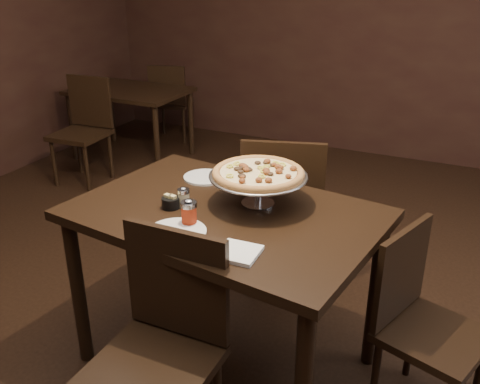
% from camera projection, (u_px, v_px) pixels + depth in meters
% --- Properties ---
extents(room, '(6.04, 7.04, 2.84)m').
position_uv_depth(room, '(230.00, 87.00, 2.10)').
color(room, black).
rests_on(room, ground).
extents(dining_table, '(1.45, 1.07, 0.84)m').
position_uv_depth(dining_table, '(225.00, 232.00, 2.42)').
color(dining_table, black).
rests_on(dining_table, ground).
extents(background_table, '(1.10, 0.74, 0.69)m').
position_uv_depth(background_table, '(130.00, 98.00, 5.25)').
color(background_table, black).
rests_on(background_table, ground).
extents(pizza_stand, '(0.45, 0.45, 0.18)m').
position_uv_depth(pizza_stand, '(258.00, 174.00, 2.38)').
color(pizza_stand, '#AFAFB6').
rests_on(pizza_stand, dining_table).
extents(parmesan_shaker, '(0.05, 0.05, 0.10)m').
position_uv_depth(parmesan_shaker, '(184.00, 197.00, 2.40)').
color(parmesan_shaker, beige).
rests_on(parmesan_shaker, dining_table).
extents(pepper_flake_shaker, '(0.07, 0.07, 0.12)m').
position_uv_depth(pepper_flake_shaker, '(189.00, 213.00, 2.23)').
color(pepper_flake_shaker, maroon).
rests_on(pepper_flake_shaker, dining_table).
extents(packet_caddy, '(0.08, 0.08, 0.06)m').
position_uv_depth(packet_caddy, '(171.00, 202.00, 2.39)').
color(packet_caddy, black).
rests_on(packet_caddy, dining_table).
extents(napkin_stack, '(0.16, 0.16, 0.02)m').
position_uv_depth(napkin_stack, '(238.00, 253.00, 2.02)').
color(napkin_stack, white).
rests_on(napkin_stack, dining_table).
extents(plate_left, '(0.21, 0.21, 0.01)m').
position_uv_depth(plate_left, '(205.00, 177.00, 2.72)').
color(plate_left, white).
rests_on(plate_left, dining_table).
extents(plate_near, '(0.24, 0.24, 0.01)m').
position_uv_depth(plate_near, '(177.00, 232.00, 2.18)').
color(plate_near, white).
rests_on(plate_near, dining_table).
extents(serving_spatula, '(0.15, 0.15, 0.02)m').
position_uv_depth(serving_spatula, '(247.00, 183.00, 2.29)').
color(serving_spatula, '#AFAFB6').
rests_on(serving_spatula, pizza_stand).
extents(chair_far, '(0.57, 0.57, 0.98)m').
position_uv_depth(chair_far, '(283.00, 208.00, 3.10)').
color(chair_far, black).
rests_on(chair_far, ground).
extents(chair_near, '(0.44, 0.44, 0.95)m').
position_uv_depth(chair_near, '(162.00, 342.00, 2.05)').
color(chair_near, black).
rests_on(chair_near, ground).
extents(chair_side, '(0.51, 0.51, 0.85)m').
position_uv_depth(chair_side, '(421.00, 318.00, 2.27)').
color(chair_side, black).
rests_on(chair_side, ground).
extents(bg_chair_far, '(0.49, 0.49, 0.84)m').
position_uv_depth(bg_chair_far, '(170.00, 100.00, 5.78)').
color(bg_chair_far, black).
rests_on(bg_chair_far, ground).
extents(bg_chair_near, '(0.45, 0.45, 0.92)m').
position_uv_depth(bg_chair_near, '(84.00, 126.00, 4.73)').
color(bg_chair_near, black).
rests_on(bg_chair_near, ground).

